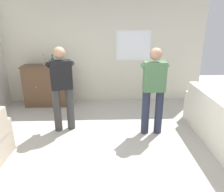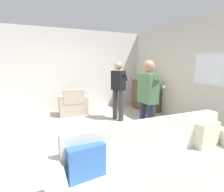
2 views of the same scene
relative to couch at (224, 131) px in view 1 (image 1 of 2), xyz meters
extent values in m
plane|color=#B2ADA3|center=(-2.02, -0.10, -0.34)|extent=(10.40, 10.40, 0.00)
cube|color=beige|center=(-2.02, 2.56, 1.06)|extent=(5.20, 0.12, 2.80)
cube|color=silver|center=(-1.27, 2.50, 1.16)|extent=(0.91, 0.02, 0.78)
cube|color=white|center=(-1.27, 2.49, 1.16)|extent=(0.83, 0.03, 0.70)
cube|color=silver|center=(-0.16, 0.00, 0.32)|extent=(0.18, 2.30, 0.48)
cube|color=silver|center=(0.05, 1.23, -0.02)|extent=(0.55, 0.18, 0.64)
cube|color=beige|center=(-0.03, 0.90, 0.26)|extent=(0.18, 0.41, 0.36)
cube|color=brown|center=(-3.50, 2.20, 0.17)|extent=(1.14, 0.44, 1.02)
cube|color=brown|center=(-3.50, 2.20, 0.69)|extent=(1.18, 0.48, 0.03)
sphere|color=#B79338|center=(-3.73, 1.97, 0.22)|extent=(0.04, 0.04, 0.04)
sphere|color=#B79338|center=(-3.27, 1.97, 0.22)|extent=(0.04, 0.04, 0.04)
cylinder|color=#1E4C23|center=(-3.31, 2.16, 0.80)|extent=(0.07, 0.07, 0.19)
cylinder|color=#1E4C23|center=(-3.31, 2.16, 0.93)|extent=(0.03, 0.03, 0.08)
cylinder|color=#262626|center=(-3.31, 2.16, 0.98)|extent=(0.04, 0.04, 0.02)
cylinder|color=gray|center=(-3.53, 2.18, 0.80)|extent=(0.06, 0.06, 0.19)
cylinder|color=gray|center=(-3.53, 2.18, 0.93)|extent=(0.02, 0.02, 0.07)
cylinder|color=#262626|center=(-3.53, 2.18, 0.97)|extent=(0.02, 0.02, 0.02)
cylinder|color=#383838|center=(-2.99, 0.79, 0.10)|extent=(0.15, 0.15, 0.88)
cylinder|color=#383838|center=(-2.73, 0.85, 0.10)|extent=(0.15, 0.15, 0.88)
cube|color=black|center=(-2.86, 0.82, 0.81)|extent=(0.44, 0.32, 0.55)
sphere|color=tan|center=(-2.86, 0.82, 1.23)|extent=(0.22, 0.22, 0.22)
cylinder|color=black|center=(-3.01, 0.94, 0.92)|extent=(0.24, 0.44, 0.29)
cylinder|color=black|center=(-2.79, 1.00, 0.92)|extent=(0.40, 0.34, 0.29)
cube|color=white|center=(-2.94, 1.13, 0.84)|extent=(0.16, 0.08, 0.04)
cylinder|color=#282D42|center=(-1.25, 0.62, 0.10)|extent=(0.15, 0.15, 0.88)
cylinder|color=#282D42|center=(-0.99, 0.62, 0.10)|extent=(0.15, 0.15, 0.88)
cube|color=#4C754C|center=(-1.12, 0.62, 0.81)|extent=(0.40, 0.22, 0.55)
sphere|color=tan|center=(-1.12, 0.62, 1.23)|extent=(0.22, 0.22, 0.22)
cylinder|color=#4C754C|center=(-1.23, 0.78, 0.92)|extent=(0.33, 0.41, 0.29)
cylinder|color=#4C754C|center=(-1.00, 0.78, 0.92)|extent=(0.33, 0.41, 0.29)
cube|color=white|center=(-1.12, 0.94, 0.84)|extent=(0.15, 0.04, 0.04)
camera|label=1|loc=(-2.04, -3.23, 1.84)|focal=35.00mm
camera|label=2|loc=(1.62, -1.32, 1.26)|focal=28.00mm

